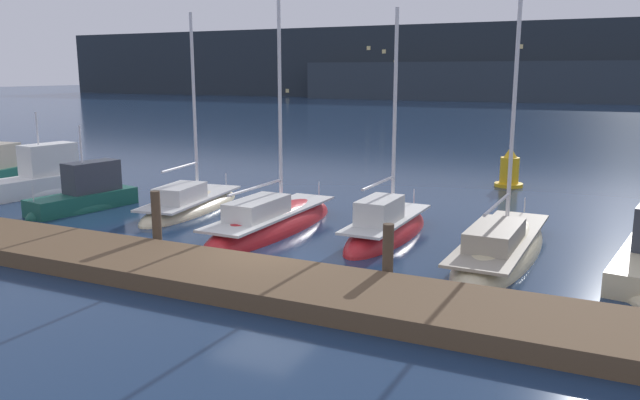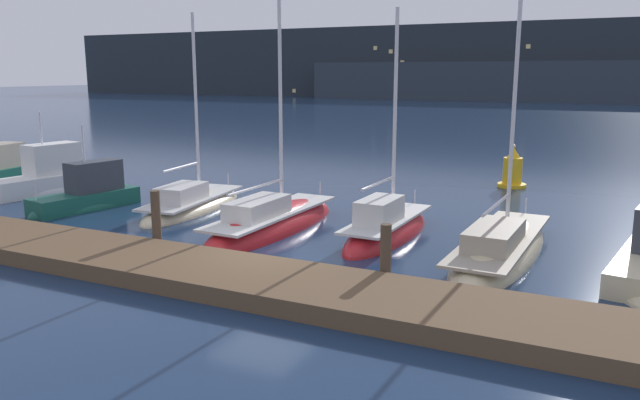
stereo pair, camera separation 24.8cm
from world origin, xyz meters
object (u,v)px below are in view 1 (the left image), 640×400
motorboat_berth_3 (85,202)px  motorboat_berth_2 (42,185)px  sailboat_berth_6 (386,233)px  sailboat_berth_4 (191,207)px  sailboat_berth_7 (500,251)px  channel_buoy (509,171)px  sailboat_berth_5 (272,228)px

motorboat_berth_3 → motorboat_berth_2: bearing=158.7°
sailboat_berth_6 → sailboat_berth_4: bearing=175.7°
sailboat_berth_4 → sailboat_berth_7: (12.09, -1.13, -0.00)m
sailboat_berth_7 → channel_buoy: size_ratio=6.56×
sailboat_berth_6 → sailboat_berth_7: size_ratio=0.61×
sailboat_berth_6 → channel_buoy: sailboat_berth_6 is taller
motorboat_berth_2 → sailboat_berth_4: (8.02, 0.09, -0.25)m
sailboat_berth_5 → sailboat_berth_7: size_ratio=0.74×
sailboat_berth_5 → channel_buoy: size_ratio=4.86×
motorboat_berth_3 → sailboat_berth_6: 12.18m
channel_buoy → sailboat_berth_5: bearing=-116.4°
motorboat_berth_2 → channel_buoy: size_ratio=2.70×
sailboat_berth_5 → channel_buoy: bearing=63.6°
sailboat_berth_5 → sailboat_berth_6: 3.92m
motorboat_berth_2 → sailboat_berth_4: 8.03m
motorboat_berth_3 → sailboat_berth_5: bearing=1.4°
channel_buoy → sailboat_berth_4: bearing=-134.9°
sailboat_berth_4 → sailboat_berth_7: sailboat_berth_7 is taller
motorboat_berth_2 → sailboat_berth_6: (16.36, -0.54, -0.23)m
motorboat_berth_2 → sailboat_berth_7: bearing=-3.0°
motorboat_berth_3 → channel_buoy: motorboat_berth_3 is taller
motorboat_berth_3 → sailboat_berth_6: (12.13, 1.11, -0.15)m
motorboat_berth_2 → sailboat_berth_5: bearing=-6.6°
sailboat_berth_7 → channel_buoy: sailboat_berth_7 is taller
sailboat_berth_7 → channel_buoy: (-1.55, 11.71, 0.64)m
sailboat_berth_6 → sailboat_berth_5: bearing=-166.7°
motorboat_berth_3 → sailboat_berth_6: size_ratio=0.61×
sailboat_berth_5 → sailboat_berth_7: sailboat_berth_7 is taller
sailboat_berth_7 → channel_buoy: bearing=97.6°
sailboat_berth_6 → motorboat_berth_3: bearing=-174.8°
motorboat_berth_2 → sailboat_berth_6: sailboat_berth_6 is taller
motorboat_berth_3 → sailboat_berth_7: (15.88, 0.60, -0.18)m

